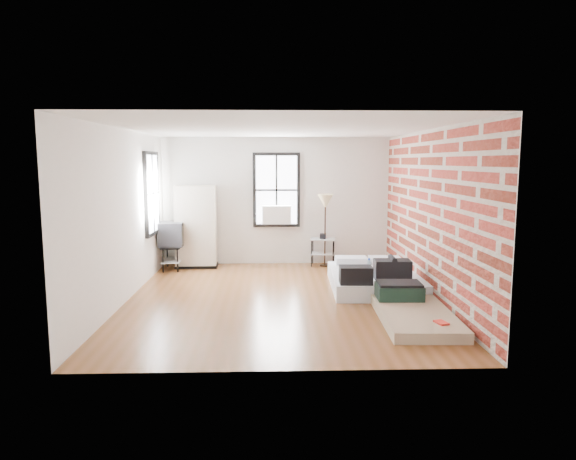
{
  "coord_description": "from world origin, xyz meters",
  "views": [
    {
      "loc": [
        -0.12,
        -8.36,
        2.28
      ],
      "look_at": [
        0.17,
        0.3,
        1.12
      ],
      "focal_mm": 32.0,
      "sensor_mm": 36.0,
      "label": 1
    }
  ],
  "objects_px": {
    "mattress_bare": "(412,310)",
    "wardrobe": "(196,227)",
    "side_table": "(323,244)",
    "tv_stand": "(172,236)",
    "mattress_main": "(374,278)",
    "floor_lamp": "(325,205)"
  },
  "relations": [
    {
      "from": "mattress_bare",
      "to": "side_table",
      "type": "xyz_separation_m",
      "value": [
        -0.92,
        3.87,
        0.35
      ]
    },
    {
      "from": "mattress_bare",
      "to": "floor_lamp",
      "type": "bearing_deg",
      "value": 105.33
    },
    {
      "from": "floor_lamp",
      "to": "wardrobe",
      "type": "bearing_deg",
      "value": 180.0
    },
    {
      "from": "wardrobe",
      "to": "mattress_bare",
      "type": "bearing_deg",
      "value": -47.25
    },
    {
      "from": "mattress_bare",
      "to": "wardrobe",
      "type": "relative_size",
      "value": 1.1
    },
    {
      "from": "mattress_bare",
      "to": "wardrobe",
      "type": "bearing_deg",
      "value": 136.32
    },
    {
      "from": "mattress_main",
      "to": "floor_lamp",
      "type": "xyz_separation_m",
      "value": [
        -0.69,
        1.99,
        1.16
      ]
    },
    {
      "from": "wardrobe",
      "to": "tv_stand",
      "type": "bearing_deg",
      "value": -153.48
    },
    {
      "from": "tv_stand",
      "to": "floor_lamp",
      "type": "bearing_deg",
      "value": 1.65
    },
    {
      "from": "wardrobe",
      "to": "floor_lamp",
      "type": "bearing_deg",
      "value": -1.32
    },
    {
      "from": "mattress_main",
      "to": "mattress_bare",
      "type": "xyz_separation_m",
      "value": [
        0.19,
        -1.81,
        -0.06
      ]
    },
    {
      "from": "wardrobe",
      "to": "tv_stand",
      "type": "xyz_separation_m",
      "value": [
        -0.47,
        -0.25,
        -0.16
      ]
    },
    {
      "from": "wardrobe",
      "to": "side_table",
      "type": "xyz_separation_m",
      "value": [
        2.75,
        0.07,
        -0.4
      ]
    },
    {
      "from": "wardrobe",
      "to": "floor_lamp",
      "type": "relative_size",
      "value": 1.12
    },
    {
      "from": "mattress_bare",
      "to": "wardrobe",
      "type": "distance_m",
      "value": 5.34
    },
    {
      "from": "side_table",
      "to": "tv_stand",
      "type": "xyz_separation_m",
      "value": [
        -3.23,
        -0.32,
        0.25
      ]
    },
    {
      "from": "wardrobe",
      "to": "side_table",
      "type": "height_order",
      "value": "wardrobe"
    },
    {
      "from": "mattress_main",
      "to": "wardrobe",
      "type": "bearing_deg",
      "value": 152.68
    },
    {
      "from": "mattress_bare",
      "to": "side_table",
      "type": "bearing_deg",
      "value": 105.64
    },
    {
      "from": "tv_stand",
      "to": "mattress_bare",
      "type": "bearing_deg",
      "value": -43.26
    },
    {
      "from": "side_table",
      "to": "floor_lamp",
      "type": "xyz_separation_m",
      "value": [
        0.04,
        -0.07,
        0.86
      ]
    },
    {
      "from": "mattress_main",
      "to": "mattress_bare",
      "type": "relative_size",
      "value": 1.12
    }
  ]
}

